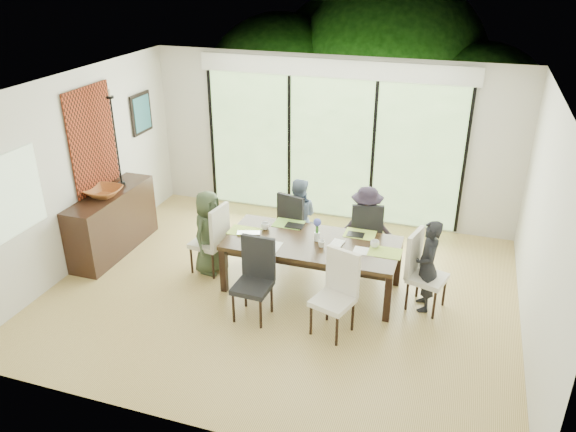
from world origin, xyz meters
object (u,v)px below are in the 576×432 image
(chair_far_right, at_px, (366,232))
(chair_near_left, at_px, (252,281))
(sideboard, at_px, (113,222))
(person_far_right, at_px, (366,227))
(laptop, at_px, (248,235))
(person_left_end, at_px, (209,232))
(cup_a, at_px, (265,226))
(table_top, at_px, (312,243))
(vase, at_px, (317,236))
(chair_left_end, at_px, (208,238))
(chair_near_right, at_px, (333,296))
(chair_right_end, at_px, (428,272))
(chair_far_left, at_px, (298,223))
(bowl, at_px, (104,192))
(person_far_left, at_px, (298,218))
(person_right_end, at_px, (427,266))
(cup_c, at_px, (375,244))
(cup_b, at_px, (321,244))

(chair_far_right, bearing_deg, chair_near_left, 45.21)
(sideboard, bearing_deg, person_far_right, 11.48)
(chair_far_right, bearing_deg, laptop, 20.77)
(person_left_end, distance_m, sideboard, 1.63)
(cup_a, bearing_deg, person_far_right, 28.55)
(table_top, distance_m, chair_far_right, 1.02)
(vase, relative_size, sideboard, 0.07)
(chair_left_end, height_order, laptop, chair_left_end)
(chair_near_right, bearing_deg, cup_a, 157.73)
(chair_right_end, height_order, sideboard, chair_right_end)
(table_top, xyz_separation_m, sideboard, (-3.10, 0.09, -0.21))
(person_left_end, bearing_deg, chair_far_left, -40.19)
(bowl, bearing_deg, chair_far_right, 13.28)
(chair_far_left, bearing_deg, chair_near_right, 134.88)
(chair_far_right, height_order, vase, chair_far_right)
(person_far_left, height_order, bowl, person_far_left)
(chair_right_end, bearing_deg, person_far_left, 82.55)
(chair_right_end, height_order, person_far_left, person_far_left)
(chair_near_right, xyz_separation_m, person_left_end, (-1.98, 0.87, 0.09))
(chair_near_left, height_order, cup_a, chair_near_left)
(chair_far_left, xyz_separation_m, person_far_right, (1.00, -0.02, 0.09))
(chair_far_left, xyz_separation_m, sideboard, (-2.65, -0.76, -0.05))
(table_top, height_order, person_left_end, person_left_end)
(laptop, bearing_deg, person_far_right, 16.39)
(chair_left_end, height_order, person_left_end, person_left_end)
(chair_near_right, bearing_deg, person_far_right, 106.41)
(table_top, relative_size, laptop, 7.27)
(table_top, relative_size, person_right_end, 1.86)
(person_far_right, height_order, bowl, person_far_right)
(person_far_left, xyz_separation_m, vase, (0.50, -0.78, 0.15))
(laptop, bearing_deg, chair_near_right, -46.90)
(person_left_end, relative_size, bowl, 2.43)
(chair_near_right, bearing_deg, chair_far_left, 137.01)
(chair_near_right, xyz_separation_m, bowl, (-3.60, 0.86, 0.48))
(cup_c, bearing_deg, chair_near_left, -143.27)
(chair_left_end, height_order, chair_right_end, same)
(cup_c, bearing_deg, chair_far_right, 108.43)
(person_far_left, xyz_separation_m, person_far_right, (1.00, 0.00, 0.00))
(table_top, xyz_separation_m, vase, (0.05, 0.05, 0.08))
(chair_far_left, height_order, chair_near_left, same)
(chair_far_right, height_order, chair_near_right, same)
(laptop, xyz_separation_m, cup_b, (1.00, 0.00, 0.03))
(table_top, relative_size, vase, 20.00)
(chair_far_right, height_order, person_far_left, person_far_left)
(cup_c, bearing_deg, vase, -176.19)
(chair_near_right, xyz_separation_m, person_far_right, (0.05, 1.70, 0.09))
(person_left_end, xyz_separation_m, cup_a, (0.78, 0.15, 0.14))
(chair_near_right, height_order, cup_b, chair_near_right)
(cup_b, bearing_deg, sideboard, 176.69)
(chair_near_right, relative_size, person_far_left, 0.85)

